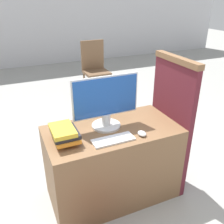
{
  "coord_description": "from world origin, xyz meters",
  "views": [
    {
      "loc": [
        -0.77,
        -1.43,
        1.81
      ],
      "look_at": [
        -0.02,
        0.28,
        0.91
      ],
      "focal_mm": 40.0,
      "sensor_mm": 36.0,
      "label": 1
    }
  ],
  "objects_px": {
    "keyboard": "(113,140)",
    "book_stack": "(64,134)",
    "mouse": "(142,133)",
    "far_chair": "(95,66)",
    "monitor": "(106,102)"
  },
  "relations": [
    {
      "from": "monitor",
      "to": "mouse",
      "type": "height_order",
      "value": "monitor"
    },
    {
      "from": "keyboard",
      "to": "mouse",
      "type": "xyz_separation_m",
      "value": [
        0.25,
        -0.02,
        0.01
      ]
    },
    {
      "from": "keyboard",
      "to": "book_stack",
      "type": "xyz_separation_m",
      "value": [
        -0.36,
        0.15,
        0.06
      ]
    },
    {
      "from": "keyboard",
      "to": "book_stack",
      "type": "bearing_deg",
      "value": 157.54
    },
    {
      "from": "keyboard",
      "to": "book_stack",
      "type": "distance_m",
      "value": 0.39
    },
    {
      "from": "monitor",
      "to": "keyboard",
      "type": "distance_m",
      "value": 0.33
    },
    {
      "from": "mouse",
      "to": "book_stack",
      "type": "bearing_deg",
      "value": 164.43
    },
    {
      "from": "keyboard",
      "to": "far_chair",
      "type": "distance_m",
      "value": 2.92
    },
    {
      "from": "far_chair",
      "to": "mouse",
      "type": "bearing_deg",
      "value": -126.03
    },
    {
      "from": "book_stack",
      "to": "far_chair",
      "type": "bearing_deg",
      "value": 65.12
    },
    {
      "from": "monitor",
      "to": "book_stack",
      "type": "xyz_separation_m",
      "value": [
        -0.4,
        -0.09,
        -0.17
      ]
    },
    {
      "from": "book_stack",
      "to": "far_chair",
      "type": "xyz_separation_m",
      "value": [
        1.22,
        2.63,
        -0.24
      ]
    },
    {
      "from": "keyboard",
      "to": "book_stack",
      "type": "relative_size",
      "value": 1.26
    },
    {
      "from": "monitor",
      "to": "keyboard",
      "type": "xyz_separation_m",
      "value": [
        -0.04,
        -0.24,
        -0.23
      ]
    },
    {
      "from": "mouse",
      "to": "monitor",
      "type": "bearing_deg",
      "value": 128.81
    }
  ]
}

